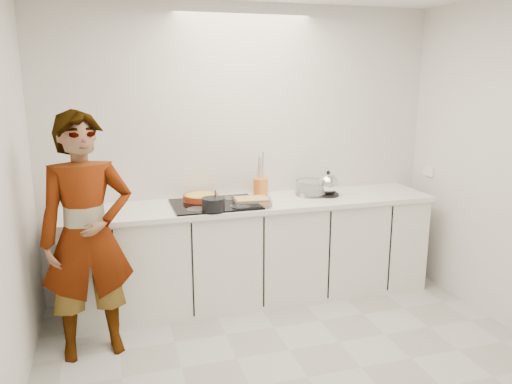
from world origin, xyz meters
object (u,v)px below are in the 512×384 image
object	(u,v)px
tart_dish	(201,197)
cook	(87,237)
saucepan	(213,204)
baking_dish	(252,201)
utensil_crock	(261,187)
hob	(215,204)
mixing_bowl	(312,188)
kettle	(328,185)

from	to	relation	value
tart_dish	cook	world-z (taller)	cook
saucepan	tart_dish	bearing A→B (deg)	95.47
baking_dish	cook	bearing A→B (deg)	-164.32
baking_dish	utensil_crock	distance (m)	0.37
hob	cook	world-z (taller)	cook
baking_dish	utensil_crock	world-z (taller)	utensil_crock
hob	utensil_crock	xyz separation A→B (m)	(0.46, 0.19, 0.08)
saucepan	mixing_bowl	distance (m)	1.04
cook	tart_dish	bearing A→B (deg)	27.07
saucepan	baking_dish	distance (m)	0.35
tart_dish	baking_dish	bearing A→B (deg)	-36.78
kettle	cook	xyz separation A→B (m)	(-2.07, -0.54, -0.13)
tart_dish	utensil_crock	distance (m)	0.56
utensil_crock	tart_dish	bearing A→B (deg)	-175.57
tart_dish	mixing_bowl	world-z (taller)	mixing_bowl
tart_dish	mixing_bowl	distance (m)	1.02
kettle	tart_dish	bearing A→B (deg)	174.40
kettle	utensil_crock	size ratio (longest dim) A/B	1.42
saucepan	kettle	bearing A→B (deg)	12.63
hob	cook	size ratio (longest dim) A/B	0.41
utensil_crock	cook	world-z (taller)	cook
saucepan	cook	world-z (taller)	cook
kettle	hob	bearing A→B (deg)	-178.10
baking_dish	kettle	world-z (taller)	kettle
hob	utensil_crock	distance (m)	0.51
mixing_bowl	saucepan	bearing A→B (deg)	-162.06
tart_dish	kettle	size ratio (longest dim) A/B	1.60
tart_dish	hob	bearing A→B (deg)	-57.56
saucepan	utensil_crock	bearing A→B (deg)	37.78
saucepan	cook	bearing A→B (deg)	-163.41
utensil_crock	cook	size ratio (longest dim) A/B	0.09
saucepan	kettle	xyz separation A→B (m)	(1.11, 0.25, 0.03)
mixing_bowl	cook	xyz separation A→B (m)	(-1.95, -0.61, -0.09)
tart_dish	mixing_bowl	xyz separation A→B (m)	(1.02, -0.04, 0.02)
utensil_crock	baking_dish	bearing A→B (deg)	-118.92
hob	tart_dish	world-z (taller)	tart_dish
hob	utensil_crock	size ratio (longest dim) A/B	4.37
mixing_bowl	utensil_crock	distance (m)	0.47
mixing_bowl	kettle	world-z (taller)	kettle
baking_dish	kettle	distance (m)	0.79
hob	saucepan	xyz separation A→B (m)	(-0.06, -0.21, 0.06)
hob	kettle	world-z (taller)	kettle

